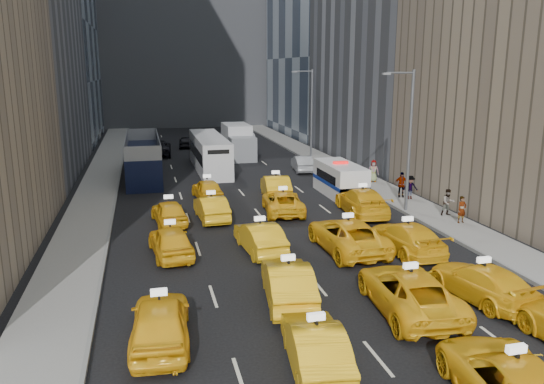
# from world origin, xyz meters

# --- Properties ---
(ground) EXTENTS (160.00, 160.00, 0.00)m
(ground) POSITION_xyz_m (0.00, 0.00, 0.00)
(ground) COLOR black
(ground) RESTS_ON ground
(sidewalk_west) EXTENTS (3.00, 90.00, 0.15)m
(sidewalk_west) POSITION_xyz_m (-10.50, 25.00, 0.07)
(sidewalk_west) COLOR gray
(sidewalk_west) RESTS_ON ground
(sidewalk_east) EXTENTS (3.00, 90.00, 0.15)m
(sidewalk_east) POSITION_xyz_m (10.50, 25.00, 0.07)
(sidewalk_east) COLOR gray
(sidewalk_east) RESTS_ON ground
(curb_west) EXTENTS (0.15, 90.00, 0.18)m
(curb_west) POSITION_xyz_m (-9.05, 25.00, 0.09)
(curb_west) COLOR slate
(curb_west) RESTS_ON ground
(curb_east) EXTENTS (0.15, 90.00, 0.18)m
(curb_east) POSITION_xyz_m (9.05, 25.00, 0.09)
(curb_east) COLOR slate
(curb_east) RESTS_ON ground
(streetlight_near) EXTENTS (2.15, 0.22, 9.00)m
(streetlight_near) POSITION_xyz_m (9.18, 12.00, 4.92)
(streetlight_near) COLOR #595B60
(streetlight_near) RESTS_ON ground
(streetlight_far) EXTENTS (2.15, 0.22, 9.00)m
(streetlight_far) POSITION_xyz_m (9.18, 32.00, 4.92)
(streetlight_far) COLOR #595B60
(streetlight_far) RESTS_ON ground
(taxi_1) EXTENTS (2.15, 4.73, 1.51)m
(taxi_1) POSITION_xyz_m (-2.13, -4.05, 0.75)
(taxi_1) COLOR yellow
(taxi_1) RESTS_ON ground
(taxi_2) EXTENTS (3.31, 5.89, 1.55)m
(taxi_2) POSITION_xyz_m (2.42, -7.20, 0.78)
(taxi_2) COLOR yellow
(taxi_2) RESTS_ON ground
(taxi_4) EXTENTS (2.26, 4.94, 1.64)m
(taxi_4) POSITION_xyz_m (-6.70, -1.40, 0.82)
(taxi_4) COLOR yellow
(taxi_4) RESTS_ON ground
(taxi_5) EXTENTS (2.35, 5.13, 1.63)m
(taxi_5) POSITION_xyz_m (-1.67, 0.79, 0.82)
(taxi_5) COLOR yellow
(taxi_5) RESTS_ON ground
(taxi_6) EXTENTS (3.17, 6.01, 1.61)m
(taxi_6) POSITION_xyz_m (2.59, -1.08, 0.81)
(taxi_6) COLOR yellow
(taxi_6) RESTS_ON ground
(taxi_7) EXTENTS (2.69, 5.22, 1.45)m
(taxi_7) POSITION_xyz_m (5.93, -0.81, 0.72)
(taxi_7) COLOR yellow
(taxi_7) RESTS_ON ground
(taxi_8) EXTENTS (2.28, 4.66, 1.53)m
(taxi_8) POSITION_xyz_m (-5.88, 7.26, 0.76)
(taxi_8) COLOR yellow
(taxi_8) RESTS_ON ground
(taxi_9) EXTENTS (1.99, 4.73, 1.52)m
(taxi_9) POSITION_xyz_m (-1.48, 6.85, 0.76)
(taxi_9) COLOR yellow
(taxi_9) RESTS_ON ground
(taxi_10) EXTENTS (2.85, 5.97, 1.64)m
(taxi_10) POSITION_xyz_m (2.87, 5.94, 0.82)
(taxi_10) COLOR yellow
(taxi_10) RESTS_ON ground
(taxi_11) EXTENTS (2.34, 5.33, 1.52)m
(taxi_11) POSITION_xyz_m (5.69, 5.03, 0.76)
(taxi_11) COLOR yellow
(taxi_11) RESTS_ON ground
(taxi_12) EXTENTS (2.23, 4.41, 1.44)m
(taxi_12) POSITION_xyz_m (-5.67, 12.95, 0.72)
(taxi_12) COLOR yellow
(taxi_12) RESTS_ON ground
(taxi_13) EXTENTS (1.84, 4.61, 1.49)m
(taxi_13) POSITION_xyz_m (-3.10, 13.28, 0.75)
(taxi_13) COLOR yellow
(taxi_13) RESTS_ON ground
(taxi_14) EXTENTS (3.00, 5.37, 1.42)m
(taxi_14) POSITION_xyz_m (1.54, 13.70, 0.71)
(taxi_14) COLOR yellow
(taxi_14) RESTS_ON ground
(taxi_15) EXTENTS (2.94, 6.00, 1.68)m
(taxi_15) POSITION_xyz_m (6.36, 12.24, 0.84)
(taxi_15) COLOR yellow
(taxi_15) RESTS_ON ground
(taxi_16) EXTENTS (2.04, 4.39, 1.46)m
(taxi_16) POSITION_xyz_m (-2.71, 18.54, 0.73)
(taxi_16) COLOR yellow
(taxi_16) RESTS_ON ground
(taxi_17) EXTENTS (2.32, 5.18, 1.65)m
(taxi_17) POSITION_xyz_m (2.09, 17.79, 0.83)
(taxi_17) COLOR yellow
(taxi_17) RESTS_ON ground
(nypd_van) EXTENTS (2.73, 5.99, 2.50)m
(nypd_van) POSITION_xyz_m (6.87, 17.51, 1.13)
(nypd_van) COLOR silver
(nypd_van) RESTS_ON ground
(double_decker) EXTENTS (4.11, 12.23, 3.49)m
(double_decker) POSITION_xyz_m (-7.02, 27.35, 1.73)
(double_decker) COLOR black
(double_decker) RESTS_ON ground
(city_bus) EXTENTS (2.50, 12.01, 3.10)m
(city_bus) POSITION_xyz_m (-1.14, 29.71, 1.54)
(city_bus) COLOR silver
(city_bus) RESTS_ON ground
(box_truck) EXTENTS (2.88, 7.49, 3.37)m
(box_truck) POSITION_xyz_m (2.64, 36.07, 1.66)
(box_truck) COLOR silver
(box_truck) RESTS_ON ground
(misc_car_0) EXTENTS (2.01, 4.43, 1.41)m
(misc_car_0) POSITION_xyz_m (6.91, 27.10, 0.71)
(misc_car_0) COLOR #A0A2A7
(misc_car_0) RESTS_ON ground
(misc_car_1) EXTENTS (3.04, 6.06, 1.65)m
(misc_car_1) POSITION_xyz_m (-5.50, 39.31, 0.82)
(misc_car_1) COLOR black
(misc_car_1) RESTS_ON ground
(misc_car_2) EXTENTS (2.81, 5.87, 1.65)m
(misc_car_2) POSITION_xyz_m (2.78, 45.37, 0.82)
(misc_car_2) COLOR gray
(misc_car_2) RESTS_ON ground
(misc_car_3) EXTENTS (1.88, 4.03, 1.33)m
(misc_car_3) POSITION_xyz_m (-2.10, 44.42, 0.67)
(misc_car_3) COLOR black
(misc_car_3) RESTS_ON ground
(misc_car_4) EXTENTS (1.53, 4.19, 1.37)m
(misc_car_4) POSITION_xyz_m (5.50, 45.65, 0.69)
(misc_car_4) COLOR #ABAEB3
(misc_car_4) RESTS_ON ground
(pedestrian_0) EXTENTS (0.63, 0.46, 1.60)m
(pedestrian_0) POSITION_xyz_m (11.10, 8.57, 0.95)
(pedestrian_0) COLOR gray
(pedestrian_0) RESTS_ON sidewalk_east
(pedestrian_1) EXTENTS (0.85, 0.53, 1.67)m
(pedestrian_1) POSITION_xyz_m (11.19, 10.20, 0.98)
(pedestrian_1) COLOR gray
(pedestrian_1) RESTS_ON sidewalk_east
(pedestrian_2) EXTENTS (1.14, 0.71, 1.64)m
(pedestrian_2) POSITION_xyz_m (11.02, 14.70, 0.97)
(pedestrian_2) COLOR gray
(pedestrian_2) RESTS_ON sidewalk_east
(pedestrian_3) EXTENTS (1.14, 0.75, 1.79)m
(pedestrian_3) POSITION_xyz_m (10.66, 15.36, 1.05)
(pedestrian_3) COLOR gray
(pedestrian_3) RESTS_ON sidewalk_east
(pedestrian_4) EXTENTS (0.96, 0.72, 1.76)m
(pedestrian_4) POSITION_xyz_m (10.93, 20.67, 1.03)
(pedestrian_4) COLOR gray
(pedestrian_4) RESTS_ON sidewalk_east
(pedestrian_5) EXTENTS (1.52, 0.85, 1.57)m
(pedestrian_5) POSITION_xyz_m (9.45, 23.01, 0.94)
(pedestrian_5) COLOR gray
(pedestrian_5) RESTS_ON sidewalk_east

